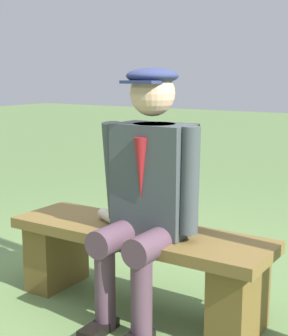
# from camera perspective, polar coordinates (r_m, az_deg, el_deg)

# --- Properties ---
(ground_plane) EXTENTS (30.00, 30.00, 0.00)m
(ground_plane) POSITION_cam_1_polar(r_m,az_deg,el_deg) (3.07, -0.70, -15.23)
(ground_plane) COLOR #5D7C45
(bench) EXTENTS (1.54, 0.47, 0.48)m
(bench) POSITION_cam_1_polar(r_m,az_deg,el_deg) (2.95, -0.71, -9.89)
(bench) COLOR brown
(bench) RESTS_ON ground
(seated_man) EXTENTS (0.58, 0.61, 1.36)m
(seated_man) POSITION_cam_1_polar(r_m,az_deg,el_deg) (2.72, 0.42, -1.84)
(seated_man) COLOR #3C4547
(seated_man) RESTS_ON ground
(rolled_magazine) EXTENTS (0.21, 0.15, 0.06)m
(rolled_magazine) POSITION_cam_1_polar(r_m,az_deg,el_deg) (3.01, -3.82, -5.48)
(rolled_magazine) COLOR beige
(rolled_magazine) RESTS_ON bench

